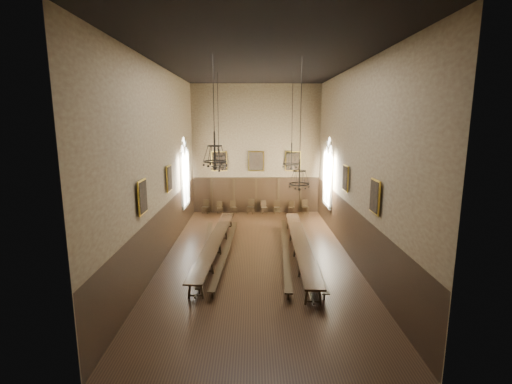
{
  "coord_description": "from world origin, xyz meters",
  "views": [
    {
      "loc": [
        -0.23,
        -17.15,
        6.52
      ],
      "look_at": [
        -0.07,
        1.5,
        2.91
      ],
      "focal_mm": 26.0,
      "sensor_mm": 36.0,
      "label": 1
    }
  ],
  "objects_px": {
    "bench_left_outer": "(206,250)",
    "chair_3": "(251,209)",
    "chair_2": "(234,209)",
    "chair_7": "(305,209)",
    "chandelier_front_left": "(215,155)",
    "table_left": "(215,247)",
    "chair_5": "(277,210)",
    "bench_right_inner": "(285,250)",
    "chair_0": "(206,209)",
    "bench_left_inner": "(226,251)",
    "bench_right_outer": "(309,252)",
    "table_right": "(300,249)",
    "chair_6": "(291,210)",
    "chandelier_back_right": "(291,158)",
    "chandelier_back_left": "(219,161)",
    "chair_1": "(220,210)",
    "chair_4": "(264,209)"
  },
  "relations": [
    {
      "from": "bench_left_outer",
      "to": "chair_3",
      "type": "xyz_separation_m",
      "value": [
        2.14,
        8.31,
        0.05
      ]
    },
    {
      "from": "bench_left_inner",
      "to": "chair_7",
      "type": "xyz_separation_m",
      "value": [
        5.02,
        8.49,
        0.03
      ]
    },
    {
      "from": "bench_left_outer",
      "to": "chair_7",
      "type": "relative_size",
      "value": 9.16
    },
    {
      "from": "table_right",
      "to": "bench_left_inner",
      "type": "bearing_deg",
      "value": 178.91
    },
    {
      "from": "chair_2",
      "to": "chandelier_back_right",
      "type": "distance_m",
      "value": 8.06
    },
    {
      "from": "bench_right_outer",
      "to": "chair_0",
      "type": "xyz_separation_m",
      "value": [
        -6.11,
        8.69,
        0.03
      ]
    },
    {
      "from": "chair_7",
      "to": "chandelier_front_left",
      "type": "relative_size",
      "value": 0.23
    },
    {
      "from": "bench_left_inner",
      "to": "chair_2",
      "type": "relative_size",
      "value": 10.39
    },
    {
      "from": "chair_2",
      "to": "chair_5",
      "type": "relative_size",
      "value": 0.97
    },
    {
      "from": "bench_left_outer",
      "to": "chandelier_back_left",
      "type": "relative_size",
      "value": 1.79
    },
    {
      "from": "table_left",
      "to": "chair_2",
      "type": "bearing_deg",
      "value": 86.76
    },
    {
      "from": "chair_4",
      "to": "chandelier_back_right",
      "type": "height_order",
      "value": "chandelier_back_right"
    },
    {
      "from": "chair_0",
      "to": "chandelier_back_right",
      "type": "bearing_deg",
      "value": -34.12
    },
    {
      "from": "chandelier_back_right",
      "to": "chair_7",
      "type": "bearing_deg",
      "value": 74.18
    },
    {
      "from": "chandelier_back_left",
      "to": "chair_6",
      "type": "bearing_deg",
      "value": 50.85
    },
    {
      "from": "bench_left_inner",
      "to": "chair_1",
      "type": "height_order",
      "value": "chair_1"
    },
    {
      "from": "bench_left_inner",
      "to": "chair_6",
      "type": "height_order",
      "value": "chair_6"
    },
    {
      "from": "chandelier_back_right",
      "to": "chandelier_back_left",
      "type": "bearing_deg",
      "value": 176.76
    },
    {
      "from": "table_left",
      "to": "chair_2",
      "type": "height_order",
      "value": "chair_2"
    },
    {
      "from": "bench_left_outer",
      "to": "chair_3",
      "type": "bearing_deg",
      "value": 75.54
    },
    {
      "from": "bench_right_inner",
      "to": "chair_3",
      "type": "xyz_separation_m",
      "value": [
        -1.75,
        8.38,
        0.02
      ]
    },
    {
      "from": "bench_right_outer",
      "to": "table_right",
      "type": "bearing_deg",
      "value": 171.66
    },
    {
      "from": "chair_0",
      "to": "bench_left_inner",
      "type": "bearing_deg",
      "value": -63.25
    },
    {
      "from": "chair_2",
      "to": "chandelier_back_left",
      "type": "distance_m",
      "value": 7.04
    },
    {
      "from": "chair_1",
      "to": "chair_0",
      "type": "bearing_deg",
      "value": 167.44
    },
    {
      "from": "chair_6",
      "to": "chair_7",
      "type": "height_order",
      "value": "chair_7"
    },
    {
      "from": "chair_5",
      "to": "chair_2",
      "type": "bearing_deg",
      "value": -179.68
    },
    {
      "from": "chandelier_back_left",
      "to": "chandelier_front_left",
      "type": "xyz_separation_m",
      "value": [
        0.33,
        -5.4,
        0.81
      ]
    },
    {
      "from": "table_right",
      "to": "bench_left_inner",
      "type": "height_order",
      "value": "table_right"
    },
    {
      "from": "bench_right_outer",
      "to": "chair_4",
      "type": "xyz_separation_m",
      "value": [
        -1.95,
        8.7,
        0.0
      ]
    },
    {
      "from": "chair_0",
      "to": "chandelier_back_left",
      "type": "relative_size",
      "value": 0.19
    },
    {
      "from": "bench_right_outer",
      "to": "chair_7",
      "type": "relative_size",
      "value": 9.55
    },
    {
      "from": "chair_1",
      "to": "bench_left_outer",
      "type": "bearing_deg",
      "value": -100.35
    },
    {
      "from": "bench_right_outer",
      "to": "chair_0",
      "type": "relative_size",
      "value": 9.64
    },
    {
      "from": "bench_right_inner",
      "to": "chair_5",
      "type": "relative_size",
      "value": 10.64
    },
    {
      "from": "chair_3",
      "to": "chandelier_back_right",
      "type": "relative_size",
      "value": 0.2
    },
    {
      "from": "table_right",
      "to": "bench_left_outer",
      "type": "height_order",
      "value": "table_right"
    },
    {
      "from": "bench_left_inner",
      "to": "chandelier_back_right",
      "type": "relative_size",
      "value": 1.9
    },
    {
      "from": "table_right",
      "to": "chair_0",
      "type": "xyz_separation_m",
      "value": [
        -5.65,
        8.62,
        -0.12
      ]
    },
    {
      "from": "table_right",
      "to": "chair_6",
      "type": "distance_m",
      "value": 8.6
    },
    {
      "from": "bench_left_inner",
      "to": "bench_right_outer",
      "type": "relative_size",
      "value": 0.99
    },
    {
      "from": "table_right",
      "to": "bench_right_outer",
      "type": "relative_size",
      "value": 1.12
    },
    {
      "from": "table_left",
      "to": "chandelier_back_left",
      "type": "height_order",
      "value": "chandelier_back_left"
    },
    {
      "from": "chair_6",
      "to": "bench_right_inner",
      "type": "bearing_deg",
      "value": -84.13
    },
    {
      "from": "bench_right_inner",
      "to": "bench_left_inner",
      "type": "bearing_deg",
      "value": -178.2
    },
    {
      "from": "chair_3",
      "to": "chandelier_front_left",
      "type": "relative_size",
      "value": 0.24
    },
    {
      "from": "chair_3",
      "to": "chandelier_back_left",
      "type": "relative_size",
      "value": 0.2
    },
    {
      "from": "chair_4",
      "to": "chair_2",
      "type": "bearing_deg",
      "value": 161.75
    },
    {
      "from": "chair_2",
      "to": "bench_left_outer",
      "type": "bearing_deg",
      "value": -115.05
    },
    {
      "from": "chair_5",
      "to": "chair_3",
      "type": "bearing_deg",
      "value": -177.51
    }
  ]
}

